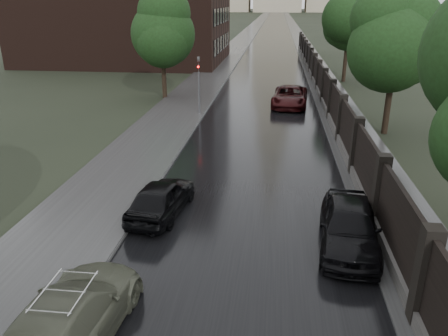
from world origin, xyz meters
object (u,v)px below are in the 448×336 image
car_right_near (349,226)px  car_right_far (290,96)px  tree_left_far (162,32)px  tree_right_c (348,29)px  volga_sedan (69,319)px  tree_right_b (396,49)px  traffic_light (199,81)px  hatchback_left (161,198)px

car_right_near → car_right_far: bearing=99.4°
tree_left_far → car_right_near: tree_left_far is taller
tree_right_c → car_right_far: bearing=-115.7°
car_right_far → volga_sedan: bearing=-97.8°
tree_right_b → traffic_light: (-11.80, 2.99, -2.55)m
traffic_light → tree_left_far: bearing=126.5°
volga_sedan → tree_right_b: bearing=-117.3°
tree_right_b → traffic_light: tree_right_b is taller
volga_sedan → car_right_near: 8.72m
tree_right_c → car_right_near: 32.05m
tree_right_c → car_right_far: tree_right_c is taller
tree_left_far → tree_right_b: bearing=-27.3°
traffic_light → car_right_far: 7.39m
tree_left_far → traffic_light: size_ratio=1.85×
hatchback_left → car_right_near: (6.57, -1.54, 0.09)m
tree_left_far → volga_sedan: (4.40, -26.72, -4.50)m
hatchback_left → car_right_near: car_right_near is taller
tree_right_b → car_right_far: (-5.52, 6.53, -4.20)m
volga_sedan → car_right_near: car_right_near is taller
traffic_light → tree_right_c: bearing=51.8°
hatchback_left → car_right_far: car_right_far is taller
tree_right_b → hatchback_left: (-10.67, -11.97, -4.27)m
tree_left_far → volga_sedan: bearing=-80.6°
tree_right_c → traffic_light: 19.26m
car_right_far → tree_right_b: bearing=-45.2°
tree_left_far → traffic_light: 6.84m
tree_left_far → tree_right_b: size_ratio=1.05×
tree_right_b → tree_right_c: (0.00, 18.00, 0.00)m
volga_sedan → car_right_near: (7.00, 5.21, 0.03)m
tree_right_c → car_right_far: 13.41m
tree_right_b → car_right_far: size_ratio=1.30×
car_right_far → car_right_near: bearing=-81.3°
car_right_near → car_right_far: car_right_near is taller
traffic_light → volga_sedan: size_ratio=0.79×
tree_right_b → car_right_far: 9.53m
tree_left_far → hatchback_left: tree_left_far is taller
tree_right_c → volga_sedan: 38.59m
tree_right_b → tree_left_far: bearing=152.7°
hatchback_left → tree_left_far: bearing=-69.6°
tree_right_b → volga_sedan: 22.16m
tree_left_far → traffic_light: tree_left_far is taller
hatchback_left → car_right_far: (5.15, 18.50, 0.07)m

